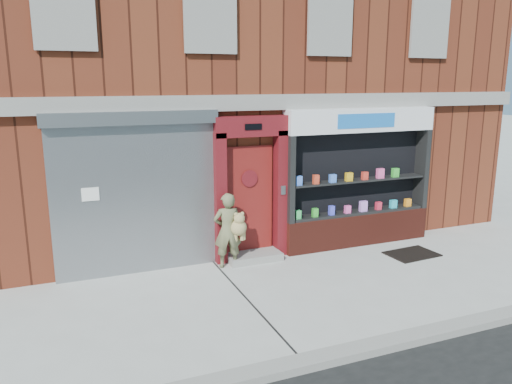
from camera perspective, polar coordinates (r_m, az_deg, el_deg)
ground at (r=9.13m, az=8.27°, el=-10.53°), size 80.00×80.00×0.00m
curb at (r=7.52m, az=16.88°, el=-15.79°), size 60.00×0.30×0.12m
building at (r=13.89m, az=-4.15°, el=14.39°), size 12.00×8.16×8.00m
shutter_bay at (r=9.41m, az=-13.63°, el=0.93°), size 3.10×0.30×3.04m
red_door_bay at (r=9.97m, az=-0.61°, el=0.40°), size 1.52×0.58×2.90m
pharmacy_bay at (r=11.09m, az=11.57°, el=0.95°), size 3.50×0.41×3.00m
woman at (r=9.66m, az=-3.09°, el=-4.33°), size 0.66×0.44×1.48m
doormat at (r=11.03m, az=17.38°, el=-6.78°), size 1.07×0.79×0.03m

